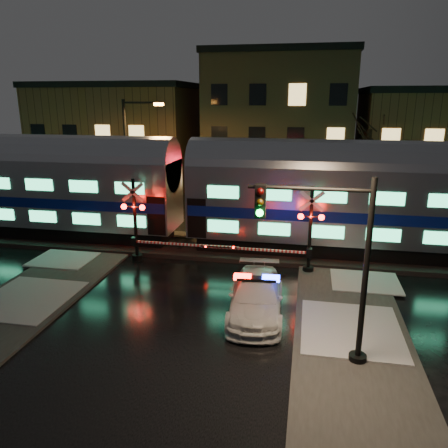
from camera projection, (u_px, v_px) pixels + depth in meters
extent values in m
plane|color=black|center=(197.00, 285.00, 19.77)|extent=(120.00, 120.00, 0.00)
cube|color=black|center=(219.00, 247.00, 24.45)|extent=(90.00, 4.20, 0.24)
cube|color=#2D2D2D|center=(359.00, 382.00, 12.90)|extent=(4.00, 20.00, 0.12)
cube|color=#523220|center=(121.00, 138.00, 41.65)|extent=(14.00, 10.00, 9.00)
cube|color=brown|center=(280.00, 126.00, 39.03)|extent=(12.00, 11.00, 11.50)
cube|color=#523220|center=(434.00, 146.00, 36.60)|extent=(12.00, 10.00, 8.50)
cube|color=black|center=(430.00, 251.00, 22.29)|extent=(24.00, 2.40, 0.80)
cube|color=#B7BAC1|center=(436.00, 207.00, 21.65)|extent=(25.00, 3.05, 3.80)
cube|color=navy|center=(435.00, 215.00, 21.76)|extent=(24.75, 3.09, 0.55)
cube|color=#43FFA7|center=(442.00, 238.00, 20.50)|extent=(21.00, 0.05, 0.62)
cube|color=#43FFA7|center=(447.00, 201.00, 20.01)|extent=(21.00, 0.05, 0.62)
cylinder|color=#B7BAC1|center=(441.00, 173.00, 21.18)|extent=(25.00, 3.05, 3.05)
imported|color=silver|center=(256.00, 297.00, 16.89)|extent=(2.36, 5.12, 1.45)
cube|color=black|center=(257.00, 279.00, 16.68)|extent=(1.53, 0.49, 0.10)
cube|color=#FF0C05|center=(242.00, 277.00, 16.73)|extent=(0.69, 0.38, 0.17)
cube|color=#1426FF|center=(271.00, 278.00, 16.60)|extent=(0.69, 0.38, 0.17)
cylinder|color=black|center=(308.00, 270.00, 21.08)|extent=(0.53, 0.53, 0.32)
cylinder|color=black|center=(310.00, 231.00, 20.54)|extent=(0.17, 0.17, 4.22)
sphere|color=#FF0C05|center=(301.00, 216.00, 20.26)|extent=(0.27, 0.27, 0.27)
sphere|color=#FF0C05|center=(322.00, 217.00, 20.08)|extent=(0.27, 0.27, 0.27)
cube|color=white|center=(254.00, 249.00, 21.07)|extent=(5.27, 0.10, 0.10)
cube|color=black|center=(309.00, 253.00, 20.59)|extent=(0.25, 0.30, 0.45)
cylinder|color=black|center=(137.00, 258.00, 22.68)|extent=(0.54, 0.54, 0.32)
cylinder|color=black|center=(135.00, 221.00, 22.13)|extent=(0.17, 0.17, 4.31)
sphere|color=#FF0C05|center=(124.00, 207.00, 21.84)|extent=(0.28, 0.28, 0.28)
sphere|color=#FF0C05|center=(142.00, 208.00, 21.66)|extent=(0.28, 0.28, 0.28)
cube|color=white|center=(186.00, 245.00, 21.68)|extent=(5.38, 0.10, 0.10)
cube|color=black|center=(134.00, 241.00, 22.17)|extent=(0.25, 0.30, 0.45)
cylinder|color=black|center=(357.00, 359.00, 13.87)|extent=(0.56, 0.56, 0.30)
cylinder|color=black|center=(365.00, 276.00, 13.09)|extent=(0.18, 0.18, 5.99)
cylinder|color=black|center=(309.00, 189.00, 12.70)|extent=(3.59, 0.12, 0.12)
cube|color=black|center=(261.00, 201.00, 12.92)|extent=(0.32, 0.28, 1.00)
sphere|color=#0CFF3F|center=(260.00, 213.00, 12.86)|extent=(0.22, 0.22, 0.22)
cylinder|color=black|center=(127.00, 164.00, 28.40)|extent=(0.20, 0.20, 8.08)
cylinder|color=black|center=(142.00, 103.00, 27.12)|extent=(2.42, 0.12, 0.12)
cube|color=orange|center=(159.00, 104.00, 26.94)|extent=(0.56, 0.28, 0.18)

